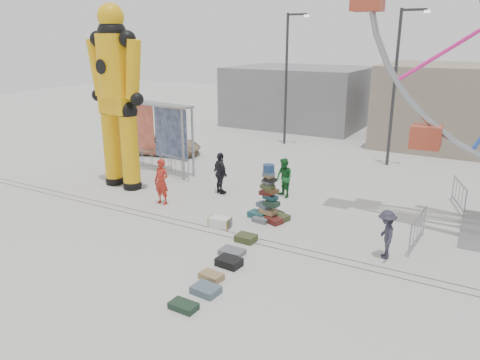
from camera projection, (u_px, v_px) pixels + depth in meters
The scene contains 26 objects.
ground at pixel (208, 241), 15.95m from camera, with size 90.00×90.00×0.00m, color #9E9E99.
track_line_near at pixel (217, 234), 16.45m from camera, with size 40.00×0.04×0.01m, color #47443F.
track_line_far at pixel (223, 230), 16.78m from camera, with size 40.00×0.04×0.01m, color #47443F.
building_left at pixel (299, 96), 36.39m from camera, with size 10.00×8.00×4.40m, color gray.
lamp_post_right at pixel (397, 81), 23.94m from camera, with size 1.41×0.25×8.00m.
lamp_post_left at pixel (288, 73), 28.92m from camera, with size 1.41×0.25×8.00m.
suitcase_tower at pixel (269, 204), 17.67m from camera, with size 1.63×1.36×2.16m.
crash_test_dummy at pixel (116, 92), 20.44m from camera, with size 3.29×1.45×8.26m.
banner_scaffold at pixel (154, 120), 23.53m from camera, with size 4.89×1.43×3.50m.
steamer_trunk at pixel (220, 222), 17.02m from camera, with size 0.78×0.45×0.37m, color silver.
row_case_0 at pixel (246, 238), 15.87m from camera, with size 0.67×0.53×0.23m, color #3B4321.
row_case_1 at pixel (232, 252), 14.93m from camera, with size 0.77×0.55×0.17m, color slate.
row_case_2 at pixel (229, 262), 14.17m from camera, with size 0.74×0.54×0.25m, color black.
row_case_3 at pixel (211, 276), 13.39m from camera, with size 0.67×0.43×0.19m, color #9A7B4E.
row_case_4 at pixel (206, 290), 12.66m from camera, with size 0.73×0.56×0.21m, color slate.
row_case_5 at pixel (183, 306), 11.93m from camera, with size 0.73×0.44×0.18m, color #1C3223.
barricade_dummy_a at pixel (142, 159), 24.27m from camera, with size 2.00×0.10×1.10m, color gray, non-canonical shape.
barricade_dummy_b at pixel (153, 159), 24.25m from camera, with size 2.00×0.10×1.10m, color gray, non-canonical shape.
barricade_dummy_c at pixel (175, 167), 22.85m from camera, with size 2.00×0.10×1.10m, color gray, non-canonical shape.
barricade_wheel_front at pixel (418, 230), 15.42m from camera, with size 2.00×0.10×1.10m, color gray, non-canonical shape.
barricade_wheel_back at pixel (459, 195), 18.81m from camera, with size 2.00×0.10×1.10m, color gray, non-canonical shape.
pedestrian_red at pixel (162, 182), 19.19m from camera, with size 0.69×0.46×1.91m, color #A62417.
pedestrian_green at pixel (284, 178), 20.04m from camera, with size 0.83×0.65×1.71m, color #165B23.
pedestrian_black at pixel (220, 173), 20.47m from camera, with size 1.08×0.45×1.85m, color black.
pedestrian_grey at pixel (386, 234), 14.53m from camera, with size 1.01×0.58×1.57m, color #272734.
parked_suv at pixel (166, 145), 27.39m from camera, with size 1.91×4.14×1.15m, color tan.
Camera 1 is at (8.22, -12.15, 6.69)m, focal length 35.00 mm.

